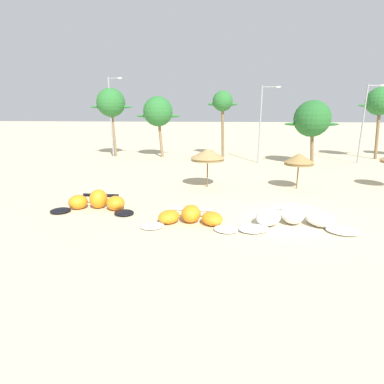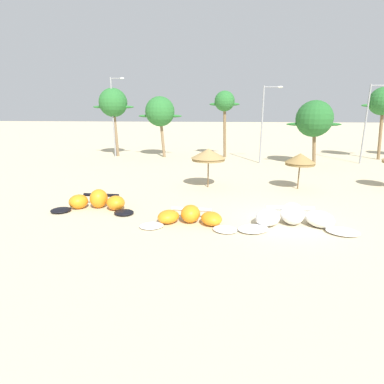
{
  "view_description": "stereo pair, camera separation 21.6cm",
  "coord_description": "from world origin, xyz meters",
  "px_view_note": "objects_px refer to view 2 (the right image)",
  "views": [
    {
      "loc": [
        -3.79,
        -16.61,
        6.1
      ],
      "look_at": [
        -5.31,
        2.0,
        1.0
      ],
      "focal_mm": 28.69,
      "sensor_mm": 36.0,
      "label": 1
    },
    {
      "loc": [
        -3.58,
        -16.59,
        6.1
      ],
      "look_at": [
        -5.31,
        2.0,
        1.0
      ],
      "focal_mm": 28.69,
      "sensor_mm": 36.0,
      "label": 2
    }
  ],
  "objects_px": {
    "palm_left_of_gap": "(225,103)",
    "lamppost_east_center": "(367,120)",
    "palm_center_left": "(314,119)",
    "palm_center_right": "(383,102)",
    "kite_far_left": "(97,202)",
    "kite_left": "(190,217)",
    "beach_umbrella_near_van": "(208,155)",
    "beach_umbrella_middle": "(300,159)",
    "lamppost_west": "(114,114)",
    "kite_left_of_center": "(294,218)",
    "lamppost_west_center": "(264,120)",
    "palm_left": "(160,112)",
    "palm_leftmost": "(113,103)"
  },
  "relations": [
    {
      "from": "palm_left_of_gap",
      "to": "lamppost_east_center",
      "type": "relative_size",
      "value": 0.95
    },
    {
      "from": "palm_center_left",
      "to": "palm_center_right",
      "type": "bearing_deg",
      "value": 28.21
    },
    {
      "from": "kite_far_left",
      "to": "palm_left_of_gap",
      "type": "xyz_separation_m",
      "value": [
        7.98,
        22.27,
        6.33
      ]
    },
    {
      "from": "palm_left_of_gap",
      "to": "palm_center_left",
      "type": "height_order",
      "value": "palm_left_of_gap"
    },
    {
      "from": "kite_left",
      "to": "beach_umbrella_near_van",
      "type": "bearing_deg",
      "value": 85.51
    },
    {
      "from": "palm_center_right",
      "to": "beach_umbrella_middle",
      "type": "bearing_deg",
      "value": -129.41
    },
    {
      "from": "lamppost_west",
      "to": "kite_far_left",
      "type": "bearing_deg",
      "value": -74.37
    },
    {
      "from": "kite_left_of_center",
      "to": "palm_center_right",
      "type": "distance_m",
      "value": 28.88
    },
    {
      "from": "kite_left_of_center",
      "to": "palm_center_right",
      "type": "height_order",
      "value": "palm_center_right"
    },
    {
      "from": "beach_umbrella_middle",
      "to": "palm_left_of_gap",
      "type": "height_order",
      "value": "palm_left_of_gap"
    },
    {
      "from": "palm_center_left",
      "to": "lamppost_west_center",
      "type": "relative_size",
      "value": 0.82
    },
    {
      "from": "lamppost_west",
      "to": "kite_left",
      "type": "bearing_deg",
      "value": -62.7
    },
    {
      "from": "beach_umbrella_middle",
      "to": "palm_center_left",
      "type": "distance_m",
      "value": 11.83
    },
    {
      "from": "beach_umbrella_middle",
      "to": "lamppost_west_center",
      "type": "distance_m",
      "value": 12.07
    },
    {
      "from": "beach_umbrella_middle",
      "to": "palm_left",
      "type": "height_order",
      "value": "palm_left"
    },
    {
      "from": "kite_left",
      "to": "kite_left_of_center",
      "type": "relative_size",
      "value": 0.85
    },
    {
      "from": "palm_center_right",
      "to": "kite_left",
      "type": "bearing_deg",
      "value": -130.65
    },
    {
      "from": "kite_far_left",
      "to": "palm_left_of_gap",
      "type": "bearing_deg",
      "value": 70.29
    },
    {
      "from": "kite_left_of_center",
      "to": "palm_left_of_gap",
      "type": "height_order",
      "value": "palm_left_of_gap"
    },
    {
      "from": "beach_umbrella_near_van",
      "to": "palm_center_right",
      "type": "relative_size",
      "value": 0.36
    },
    {
      "from": "beach_umbrella_near_van",
      "to": "palm_center_right",
      "type": "bearing_deg",
      "value": 38.36
    },
    {
      "from": "palm_left",
      "to": "palm_left_of_gap",
      "type": "distance_m",
      "value": 8.16
    },
    {
      "from": "palm_center_left",
      "to": "palm_leftmost",
      "type": "bearing_deg",
      "value": 169.06
    },
    {
      "from": "palm_center_left",
      "to": "lamppost_east_center",
      "type": "xyz_separation_m",
      "value": [
        6.19,
        1.65,
        -0.13
      ]
    },
    {
      "from": "kite_left_of_center",
      "to": "lamppost_west",
      "type": "distance_m",
      "value": 29.25
    },
    {
      "from": "palm_left",
      "to": "lamppost_west",
      "type": "distance_m",
      "value": 5.86
    },
    {
      "from": "kite_left_of_center",
      "to": "palm_center_left",
      "type": "bearing_deg",
      "value": 72.54
    },
    {
      "from": "lamppost_east_center",
      "to": "beach_umbrella_middle",
      "type": "bearing_deg",
      "value": -128.71
    },
    {
      "from": "kite_far_left",
      "to": "kite_left_of_center",
      "type": "distance_m",
      "value": 11.74
    },
    {
      "from": "kite_left",
      "to": "lamppost_west_center",
      "type": "distance_m",
      "value": 21.45
    },
    {
      "from": "lamppost_west_center",
      "to": "lamppost_east_center",
      "type": "xyz_separation_m",
      "value": [
        11.38,
        0.78,
        0.05
      ]
    },
    {
      "from": "kite_left",
      "to": "lamppost_west",
      "type": "xyz_separation_m",
      "value": [
        -11.94,
        23.13,
        5.08
      ]
    },
    {
      "from": "kite_left_of_center",
      "to": "palm_center_right",
      "type": "relative_size",
      "value": 0.75
    },
    {
      "from": "palm_center_left",
      "to": "palm_center_right",
      "type": "xyz_separation_m",
      "value": [
        9.11,
        4.89,
        1.85
      ]
    },
    {
      "from": "kite_far_left",
      "to": "palm_leftmost",
      "type": "height_order",
      "value": "palm_leftmost"
    },
    {
      "from": "kite_left_of_center",
      "to": "palm_leftmost",
      "type": "height_order",
      "value": "palm_leftmost"
    },
    {
      "from": "palm_leftmost",
      "to": "palm_center_right",
      "type": "distance_m",
      "value": 32.78
    },
    {
      "from": "kite_left",
      "to": "beach_umbrella_middle",
      "type": "height_order",
      "value": "beach_umbrella_middle"
    },
    {
      "from": "kite_far_left",
      "to": "kite_left",
      "type": "xyz_separation_m",
      "value": [
        6.04,
        -2.02,
        -0.09
      ]
    },
    {
      "from": "palm_left_of_gap",
      "to": "palm_left",
      "type": "bearing_deg",
      "value": -174.35
    },
    {
      "from": "beach_umbrella_middle",
      "to": "palm_center_right",
      "type": "height_order",
      "value": "palm_center_right"
    },
    {
      "from": "palm_left_of_gap",
      "to": "lamppost_east_center",
      "type": "distance_m",
      "value": 16.27
    },
    {
      "from": "beach_umbrella_near_van",
      "to": "palm_center_left",
      "type": "distance_m",
      "value": 15.6
    },
    {
      "from": "palm_leftmost",
      "to": "beach_umbrella_middle",
      "type": "bearing_deg",
      "value": -37.92
    },
    {
      "from": "kite_left_of_center",
      "to": "lamppost_east_center",
      "type": "xyz_separation_m",
      "value": [
        12.14,
        20.55,
        4.43
      ]
    },
    {
      "from": "kite_left",
      "to": "palm_leftmost",
      "type": "distance_m",
      "value": 27.4
    },
    {
      "from": "palm_left_of_gap",
      "to": "lamppost_west_center",
      "type": "relative_size",
      "value": 0.97
    },
    {
      "from": "palm_left_of_gap",
      "to": "palm_center_right",
      "type": "distance_m",
      "value": 18.69
    },
    {
      "from": "beach_umbrella_middle",
      "to": "palm_left",
      "type": "distance_m",
      "value": 20.8
    },
    {
      "from": "lamppost_west",
      "to": "beach_umbrella_middle",
      "type": "bearing_deg",
      "value": -37.15
    }
  ]
}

